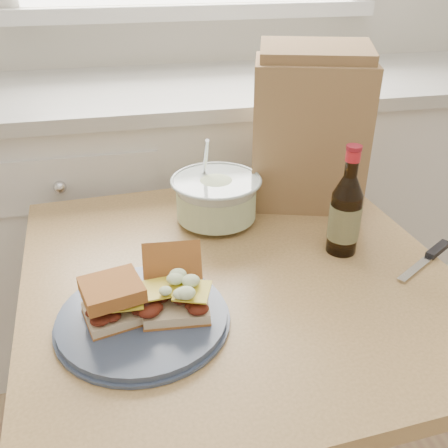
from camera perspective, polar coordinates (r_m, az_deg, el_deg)
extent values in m
cube|color=white|center=(1.88, -1.02, 1.37)|extent=(2.40, 0.60, 0.90)
cube|color=#BCB8B2|center=(1.71, -1.16, 15.39)|extent=(2.50, 0.64, 0.04)
cube|color=tan|center=(1.07, 1.52, -6.19)|extent=(0.93, 0.93, 0.04)
cube|color=tan|center=(1.57, -17.07, -11.05)|extent=(0.06, 0.06, 0.69)
cube|color=tan|center=(1.70, 10.15, -6.66)|extent=(0.06, 0.06, 0.69)
cylinder|color=#3B475F|center=(0.93, -9.26, -10.60)|extent=(0.31, 0.31, 0.02)
cube|color=beige|center=(0.92, -12.36, -9.89)|extent=(0.12, 0.11, 0.02)
cube|color=gold|center=(0.90, -12.57, -8.34)|extent=(0.07, 0.07, 0.00)
cube|color=#A5672B|center=(0.89, -12.71, -7.32)|extent=(0.12, 0.11, 0.03)
cube|color=beige|center=(0.92, -5.51, -9.19)|extent=(0.13, 0.12, 0.02)
cube|color=gold|center=(0.90, -5.62, -7.37)|extent=(0.07, 0.07, 0.00)
cube|color=#A5672B|center=(0.96, -5.91, -4.98)|extent=(0.12, 0.09, 0.10)
cone|color=#AFBCB7|center=(1.22, -0.89, 2.66)|extent=(0.21, 0.21, 0.11)
cylinder|color=white|center=(1.22, -0.89, 2.45)|extent=(0.19, 0.19, 0.07)
torus|color=#AFBCB7|center=(1.19, -0.91, 5.03)|extent=(0.22, 0.22, 0.01)
cylinder|color=silver|center=(1.20, -2.17, 7.05)|extent=(0.01, 0.09, 0.14)
cylinder|color=black|center=(1.12, 13.55, 0.07)|extent=(0.07, 0.07, 0.14)
cone|color=black|center=(1.08, 14.11, 4.27)|extent=(0.07, 0.07, 0.04)
cylinder|color=black|center=(1.06, 14.44, 6.75)|extent=(0.03, 0.03, 0.06)
cylinder|color=red|center=(1.05, 14.55, 7.58)|extent=(0.03, 0.03, 0.02)
cylinder|color=maroon|center=(1.05, 14.67, 8.44)|extent=(0.03, 0.03, 0.01)
cylinder|color=#323C1E|center=(1.12, 13.58, 0.31)|extent=(0.07, 0.07, 0.08)
cube|color=silver|center=(1.14, 21.23, -4.59)|extent=(0.13, 0.09, 0.00)
cube|color=black|center=(1.21, 23.24, -2.68)|extent=(0.08, 0.06, 0.01)
cube|color=olive|center=(1.29, 9.69, 10.05)|extent=(0.32, 0.26, 0.37)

